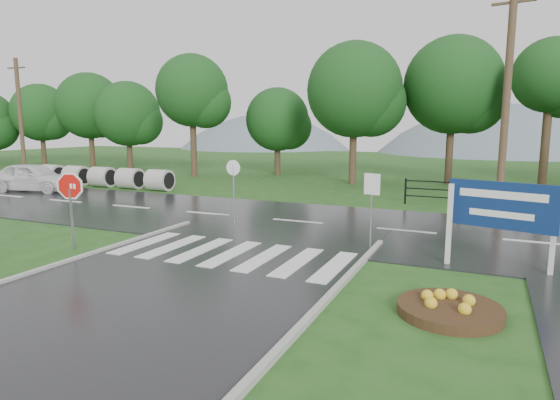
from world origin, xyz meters
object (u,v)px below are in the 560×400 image
at_px(stop_sign, 70,192).
at_px(estate_billboard, 501,210).
at_px(culvert_pipes, 102,177).
at_px(car_white, 34,192).

distance_m(stop_sign, estate_billboard, 11.66).
bearing_deg(culvert_pipes, stop_sign, -48.55).
bearing_deg(stop_sign, car_white, 145.55).
xyz_separation_m(culvert_pipes, estate_billboard, (21.32, -8.50, 0.94)).
bearing_deg(culvert_pipes, car_white, -122.03).
relative_size(stop_sign, car_white, 0.51).
relative_size(stop_sign, estate_billboard, 0.98).
relative_size(culvert_pipes, car_white, 2.05).
xyz_separation_m(estate_billboard, car_white, (-23.27, 5.37, -1.54)).
distance_m(stop_sign, car_white, 14.61).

